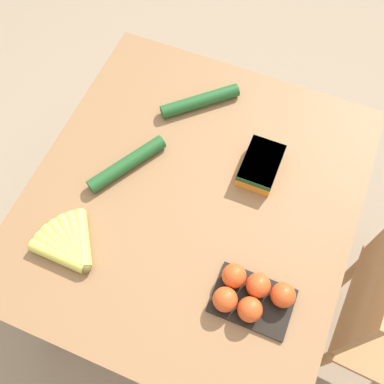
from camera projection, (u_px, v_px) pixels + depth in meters
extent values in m
plane|color=gray|center=(192.00, 268.00, 2.01)|extent=(12.00, 12.00, 0.00)
cube|color=olive|center=(192.00, 199.00, 1.37)|extent=(1.06, 0.97, 0.03)
cylinder|color=olive|center=(143.00, 112.00, 1.96)|extent=(0.06, 0.06, 0.70)
cylinder|color=olive|center=(29.00, 314.00, 1.57)|extent=(0.06, 0.06, 0.70)
cylinder|color=olive|center=(333.00, 176.00, 1.82)|extent=(0.06, 0.06, 0.70)
cube|color=#A87547|center=(373.00, 282.00, 1.30)|extent=(0.39, 0.04, 0.43)
cylinder|color=#A87547|center=(320.00, 361.00, 1.63)|extent=(0.04, 0.04, 0.43)
cylinder|color=#A87547|center=(349.00, 274.00, 1.78)|extent=(0.04, 0.04, 0.43)
sphere|color=brown|center=(85.00, 267.00, 1.23)|extent=(0.04, 0.04, 0.04)
cylinder|color=#CCC651|center=(82.00, 239.00, 1.27)|extent=(0.16, 0.13, 0.04)
cylinder|color=#CCC651|center=(77.00, 240.00, 1.27)|extent=(0.15, 0.15, 0.04)
cylinder|color=#CCC651|center=(73.00, 242.00, 1.27)|extent=(0.14, 0.16, 0.04)
cylinder|color=#CCC651|center=(69.00, 244.00, 1.26)|extent=(0.12, 0.17, 0.04)
cylinder|color=#CCC651|center=(65.00, 248.00, 1.26)|extent=(0.09, 0.17, 0.04)
cylinder|color=#CCC651|center=(61.00, 251.00, 1.25)|extent=(0.07, 0.18, 0.04)
cylinder|color=#CCC651|center=(58.00, 255.00, 1.25)|extent=(0.04, 0.17, 0.04)
cube|color=black|center=(252.00, 301.00, 1.21)|extent=(0.15, 0.21, 0.01)
sphere|color=#DB4C1E|center=(234.00, 276.00, 1.20)|extent=(0.07, 0.07, 0.07)
sphere|color=#DB4C1E|center=(225.00, 299.00, 1.17)|extent=(0.07, 0.07, 0.07)
sphere|color=#DB4C1E|center=(258.00, 285.00, 1.19)|extent=(0.07, 0.07, 0.07)
sphere|color=#DB4C1E|center=(250.00, 310.00, 1.16)|extent=(0.07, 0.07, 0.07)
sphere|color=#DB4C1E|center=(283.00, 295.00, 1.18)|extent=(0.07, 0.07, 0.07)
cube|color=orange|center=(261.00, 165.00, 1.37)|extent=(0.16, 0.11, 0.06)
cube|color=#19471E|center=(261.00, 162.00, 1.35)|extent=(0.16, 0.11, 0.02)
cylinder|color=#1E5123|center=(200.00, 101.00, 1.48)|extent=(0.21, 0.23, 0.04)
cylinder|color=#1E5123|center=(127.00, 164.00, 1.38)|extent=(0.25, 0.17, 0.04)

